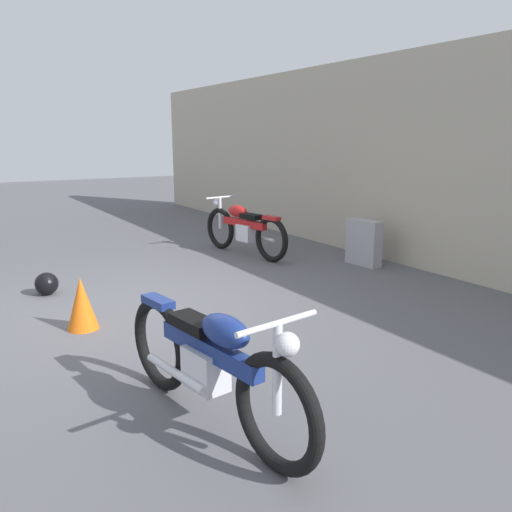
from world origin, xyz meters
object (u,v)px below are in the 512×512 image
stone_marker (364,243)px  traffic_cone (82,303)px  motorcycle_red (244,228)px  helmet (47,284)px  motorcycle_blue (211,363)px

stone_marker → traffic_cone: 4.45m
traffic_cone → motorcycle_red: motorcycle_red is taller
helmet → stone_marker: bearing=78.6°
motorcycle_red → helmet: bearing=93.0°
traffic_cone → motorcycle_red: bearing=124.1°
helmet → traffic_cone: traffic_cone is taller
helmet → traffic_cone: size_ratio=0.52×
stone_marker → motorcycle_blue: motorcycle_blue is taller
motorcycle_red → traffic_cone: bearing=115.1°
helmet → motorcycle_blue: (3.82, 0.40, 0.31)m
motorcycle_blue → helmet: bearing=177.8°
stone_marker → helmet: size_ratio=2.46×
helmet → motorcycle_blue: 3.86m
motorcycle_blue → motorcycle_red: 5.37m
helmet → motorcycle_red: 3.37m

